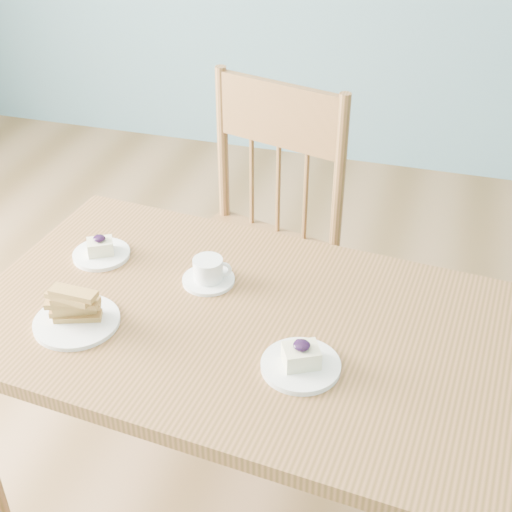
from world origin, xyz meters
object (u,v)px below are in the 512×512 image
at_px(dining_chair, 253,246).
at_px(cheesecake_plate_far, 101,251).
at_px(cheesecake_plate_near, 301,361).
at_px(biscotti_plate, 75,311).
at_px(coffee_cup, 209,272).
at_px(dining_table, 252,344).

distance_m(dining_chair, cheesecake_plate_far, 0.56).
bearing_deg(cheesecake_plate_near, cheesecake_plate_far, 155.99).
distance_m(cheesecake_plate_far, biscotti_plate, 0.28).
relative_size(cheesecake_plate_near, coffee_cup, 1.31).
bearing_deg(dining_table, biscotti_plate, -157.06).
height_order(coffee_cup, biscotti_plate, biscotti_plate).
bearing_deg(biscotti_plate, dining_chair, 72.78).
xyz_separation_m(dining_table, cheesecake_plate_far, (-0.45, 0.15, 0.09)).
relative_size(dining_chair, cheesecake_plate_far, 6.84).
distance_m(dining_table, cheesecake_plate_near, 0.21).
xyz_separation_m(dining_table, cheesecake_plate_near, (0.15, -0.12, 0.09)).
xyz_separation_m(cheesecake_plate_far, coffee_cup, (0.31, -0.03, 0.01)).
distance_m(cheesecake_plate_far, coffee_cup, 0.31).
bearing_deg(cheesecake_plate_near, biscotti_plate, -179.97).
height_order(dining_table, biscotti_plate, biscotti_plate).
xyz_separation_m(dining_table, biscotti_plate, (-0.38, -0.12, 0.11)).
bearing_deg(coffee_cup, dining_chair, 78.74).
bearing_deg(dining_chair, coffee_cup, -72.05).
distance_m(dining_table, dining_chair, 0.61).
height_order(dining_table, cheesecake_plate_near, cheesecake_plate_near).
relative_size(dining_table, coffee_cup, 10.61).
xyz_separation_m(cheesecake_plate_near, cheesecake_plate_far, (-0.60, 0.27, -0.00)).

